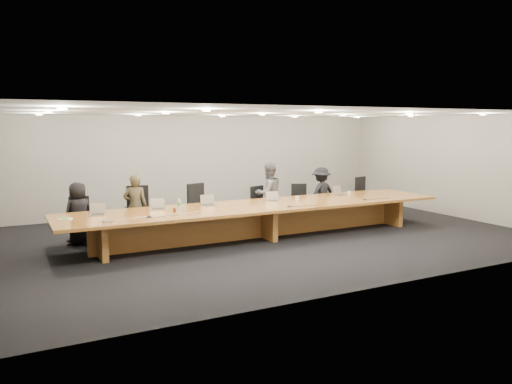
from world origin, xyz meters
The scene contains 28 objects.
ground centered at (0.00, 0.00, 0.00)m, with size 12.00×12.00×0.00m, color black.
back_wall centered at (0.00, 4.00, 1.40)m, with size 12.00×0.02×2.80m, color beige.
conference_table centered at (0.00, 0.00, 0.52)m, with size 9.00×1.80×0.75m.
chair_far_left centered at (-3.78, 1.22, 0.51)m, with size 0.52×0.52×1.03m, color black, non-canonical shape.
chair_left centered at (-2.50, 1.26, 0.59)m, with size 0.60×0.60×1.19m, color black, non-canonical shape.
chair_mid_left centered at (-0.96, 1.33, 0.58)m, with size 0.59×0.59×1.15m, color black, non-canonical shape.
chair_mid_right centered at (0.64, 1.19, 0.51)m, with size 0.52×0.52×1.01m, color black, non-canonical shape.
chair_right centered at (1.87, 1.32, 0.50)m, with size 0.50×0.50×0.99m, color black, non-canonical shape.
chair_far_right centered at (4.01, 1.20, 0.55)m, with size 0.56×0.56×1.09m, color black, non-canonical shape.
person_a centered at (-3.80, 1.21, 0.67)m, with size 0.65×0.42×1.34m, color black.
person_b centered at (-2.59, 1.18, 0.73)m, with size 0.53×0.35×1.45m, color #3B3320.
person_c centered at (0.84, 1.22, 0.80)m, with size 0.77×0.60×1.59m, color #555557.
person_d centered at (2.47, 1.24, 0.70)m, with size 0.91×0.52×1.41m, color black.
laptop_a centered at (-3.57, 0.30, 0.87)m, with size 0.31×0.22×0.24m, color beige, non-canonical shape.
laptop_b centered at (-2.29, 0.41, 0.87)m, with size 0.30×0.22×0.24m, color #BFB192, non-canonical shape.
laptop_c centered at (-1.14, 0.41, 0.87)m, with size 0.31×0.23×0.25m, color tan, non-canonical shape.
laptop_d centered at (0.47, 0.32, 0.87)m, with size 0.29×0.21×0.23m, color #C6B197, non-canonical shape.
laptop_e centered at (2.48, 0.37, 0.88)m, with size 0.33×0.24×0.26m, color tan, non-canonical shape.
water_bottle centered at (-1.87, 0.27, 0.85)m, with size 0.07×0.07×0.21m, color silver.
amber_mug centered at (-2.08, -0.06, 0.79)m, with size 0.07×0.07×0.09m, color brown.
paper_cup_near centered at (1.01, 0.12, 0.80)m, with size 0.09×0.09×0.10m, color silver.
paper_cup_far centered at (2.74, 0.36, 0.80)m, with size 0.08×0.08×0.10m, color white.
notepad centered at (-4.19, 0.10, 0.76)m, with size 0.25×0.20×0.01m, color silver.
lime_gadget centered at (-4.21, 0.11, 0.78)m, with size 0.15×0.08×0.02m, color #62B730.
av_box centered at (-3.52, -0.52, 0.76)m, with size 0.18×0.13×0.03m, color #A7A7AC.
mic_left centered at (-2.71, -0.42, 0.77)m, with size 0.13×0.13×0.03m, color black.
mic_center centered at (0.37, -0.58, 0.77)m, with size 0.13×0.13×0.03m, color black.
mic_right centered at (2.53, -0.51, 0.77)m, with size 0.12×0.12×0.03m, color black.
Camera 1 is at (-5.23, -9.86, 2.53)m, focal length 35.00 mm.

